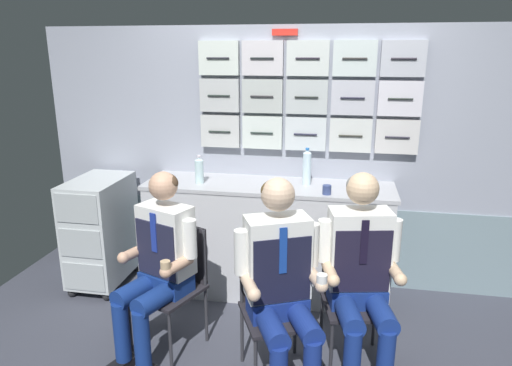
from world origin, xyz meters
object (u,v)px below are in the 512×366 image
(folding_chair_left, at_px, (176,273))
(sparkling_bottle_green, at_px, (307,167))
(crew_member_left, at_px, (158,259))
(paper_cup_blue, at_px, (276,184))
(folding_chair_right, at_px, (273,294))
(crew_member_near_trolley, at_px, (361,268))
(service_trolley, at_px, (101,229))
(crew_member_right, at_px, (281,278))
(folding_chair_near_trolley, at_px, (353,284))

(folding_chair_left, xyz_separation_m, sparkling_bottle_green, (0.80, 0.84, 0.57))
(crew_member_left, xyz_separation_m, sparkling_bottle_green, (0.85, 0.99, 0.40))
(crew_member_left, height_order, sparkling_bottle_green, same)
(folding_chair_left, bearing_deg, paper_cup_blue, 50.82)
(folding_chair_right, bearing_deg, crew_member_near_trolley, 7.25)
(service_trolley, xyz_separation_m, folding_chair_left, (0.91, -0.66, 0.01))
(crew_member_right, height_order, folding_chair_near_trolley, crew_member_right)
(crew_member_right, height_order, sparkling_bottle_green, crew_member_right)
(crew_member_left, distance_m, crew_member_near_trolley, 1.27)
(crew_member_right, distance_m, sparkling_bottle_green, 1.20)
(crew_member_near_trolley, bearing_deg, paper_cup_blue, 128.46)
(folding_chair_left, height_order, sparkling_bottle_green, sparkling_bottle_green)
(service_trolley, relative_size, folding_chair_right, 1.13)
(folding_chair_right, xyz_separation_m, folding_chair_near_trolley, (0.49, 0.22, 0.00))
(crew_member_left, xyz_separation_m, folding_chair_right, (0.75, -0.01, -0.16))
(crew_member_right, bearing_deg, crew_member_left, 169.19)
(folding_chair_left, height_order, paper_cup_blue, paper_cup_blue)
(sparkling_bottle_green, bearing_deg, folding_chair_left, -133.54)
(crew_member_left, bearing_deg, folding_chair_near_trolley, 9.61)
(service_trolley, relative_size, crew_member_right, 0.74)
(crew_member_right, distance_m, folding_chair_near_trolley, 0.59)
(service_trolley, distance_m, paper_cup_blue, 1.56)
(folding_chair_left, xyz_separation_m, crew_member_near_trolley, (1.21, -0.10, 0.19))
(folding_chair_left, height_order, folding_chair_right, same)
(sparkling_bottle_green, bearing_deg, folding_chair_near_trolley, -64.07)
(service_trolley, distance_m, crew_member_near_trolley, 2.26)
(folding_chair_right, relative_size, crew_member_right, 0.65)
(crew_member_right, bearing_deg, paper_cup_blue, 100.11)
(folding_chair_right, distance_m, folding_chair_near_trolley, 0.54)
(folding_chair_left, relative_size, paper_cup_blue, 13.50)
(service_trolley, xyz_separation_m, folding_chair_right, (1.60, -0.82, 0.01))
(folding_chair_right, relative_size, sparkling_bottle_green, 2.82)
(crew_member_left, relative_size, paper_cup_blue, 20.03)
(crew_member_right, relative_size, sparkling_bottle_green, 4.33)
(crew_member_near_trolley, relative_size, sparkling_bottle_green, 4.32)
(service_trolley, bearing_deg, folding_chair_near_trolley, -16.04)
(service_trolley, relative_size, sparkling_bottle_green, 3.18)
(folding_chair_left, relative_size, crew_member_near_trolley, 0.65)
(folding_chair_near_trolley, height_order, paper_cup_blue, paper_cup_blue)
(service_trolley, distance_m, sparkling_bottle_green, 1.81)
(folding_chair_near_trolley, xyz_separation_m, paper_cup_blue, (-0.60, 0.64, 0.46))
(folding_chair_right, xyz_separation_m, sparkling_bottle_green, (0.11, 1.00, 0.57))
(folding_chair_near_trolley, xyz_separation_m, crew_member_near_trolley, (0.03, -0.15, 0.19))
(service_trolley, bearing_deg, folding_chair_left, -35.83)
(service_trolley, height_order, paper_cup_blue, paper_cup_blue)
(crew_member_left, xyz_separation_m, paper_cup_blue, (0.63, 0.85, 0.30))
(folding_chair_near_trolley, bearing_deg, crew_member_left, -170.39)
(crew_member_right, distance_m, crew_member_near_trolley, 0.50)
(folding_chair_left, distance_m, sparkling_bottle_green, 1.29)
(crew_member_near_trolley, xyz_separation_m, sparkling_bottle_green, (-0.41, 0.93, 0.38))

